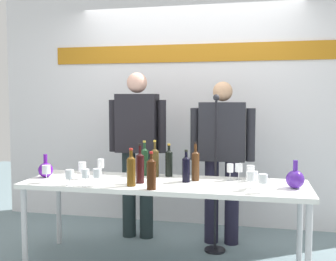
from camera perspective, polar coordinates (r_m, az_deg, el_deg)
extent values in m
cube|color=white|center=(4.73, 2.97, 5.06)|extent=(4.60, 0.10, 3.00)
cube|color=#BB7317|center=(4.70, 2.88, 10.75)|extent=(3.22, 0.01, 0.20)
cube|color=white|center=(3.53, -0.52, -7.52)|extent=(2.43, 0.72, 0.04)
cylinder|color=silver|center=(3.78, -19.41, -12.75)|extent=(0.05, 0.05, 0.70)
cylinder|color=silver|center=(3.28, 19.01, -15.43)|extent=(0.05, 0.05, 0.70)
cylinder|color=silver|center=(4.29, -15.00, -10.56)|extent=(0.05, 0.05, 0.70)
cylinder|color=silver|center=(3.86, 17.92, -12.34)|extent=(0.05, 0.05, 0.70)
sphere|color=#54138D|center=(3.89, -16.72, -5.31)|extent=(0.13, 0.13, 0.13)
cylinder|color=#54138D|center=(3.87, -16.75, -3.84)|extent=(0.03, 0.03, 0.09)
sphere|color=#4A2194|center=(3.42, 17.32, -6.53)|extent=(0.15, 0.15, 0.15)
cylinder|color=#4A2194|center=(3.40, 17.37, -4.74)|extent=(0.04, 0.04, 0.09)
cylinder|color=#1D2829|center=(4.35, -5.46, -8.84)|extent=(0.14, 0.14, 0.90)
cylinder|color=#1D2829|center=(4.30, -3.04, -8.99)|extent=(0.14, 0.14, 0.90)
cube|color=black|center=(4.22, -4.32, 1.03)|extent=(0.42, 0.22, 0.60)
cylinder|color=black|center=(4.30, -7.63, 0.67)|extent=(0.09, 0.09, 0.54)
cylinder|color=black|center=(4.15, -0.89, 0.58)|extent=(0.09, 0.09, 0.54)
sphere|color=#DBA48F|center=(4.21, -4.35, 6.67)|extent=(0.21, 0.21, 0.21)
cylinder|color=black|center=(4.19, 6.10, -9.80)|extent=(0.14, 0.14, 0.84)
cylinder|color=black|center=(4.17, 8.89, -9.89)|extent=(0.14, 0.14, 0.84)
cube|color=#25262D|center=(4.06, 7.59, -0.13)|extent=(0.45, 0.22, 0.57)
cylinder|color=#25262D|center=(4.09, 3.77, -0.47)|extent=(0.09, 0.09, 0.52)
cylinder|color=#25262D|center=(4.05, 11.45, -0.60)|extent=(0.09, 0.09, 0.52)
sphere|color=tan|center=(4.05, 7.65, 5.43)|extent=(0.19, 0.19, 0.19)
cylinder|color=#193A21|center=(3.82, -3.31, -4.52)|extent=(0.07, 0.07, 0.23)
cone|color=#193A21|center=(3.81, -3.31, -2.60)|extent=(0.07, 0.07, 0.03)
cylinder|color=#193A21|center=(3.80, -3.32, -2.23)|extent=(0.02, 0.02, 0.07)
cylinder|color=gold|center=(3.80, -3.32, -1.56)|extent=(0.03, 0.03, 0.02)
cylinder|color=#341707|center=(3.23, -2.34, -6.28)|extent=(0.07, 0.07, 0.22)
cone|color=#341707|center=(3.20, -2.35, -4.09)|extent=(0.07, 0.07, 0.03)
cylinder|color=#341707|center=(3.20, -2.35, -3.78)|extent=(0.02, 0.02, 0.06)
cylinder|color=#B41B18|center=(3.20, -2.35, -3.10)|extent=(0.03, 0.03, 0.02)
cylinder|color=black|center=(3.76, 0.13, -4.74)|extent=(0.07, 0.07, 0.22)
cone|color=black|center=(3.74, 0.13, -2.87)|extent=(0.07, 0.07, 0.03)
cylinder|color=black|center=(3.74, 0.13, -2.57)|extent=(0.02, 0.02, 0.06)
cylinder|color=gold|center=(3.73, 0.13, -1.97)|extent=(0.03, 0.03, 0.02)
cylinder|color=#423415|center=(3.76, -1.86, -4.66)|extent=(0.07, 0.07, 0.24)
cone|color=#423415|center=(3.74, -1.86, -2.68)|extent=(0.07, 0.07, 0.03)
cylinder|color=#423415|center=(3.74, -1.87, -2.24)|extent=(0.02, 0.02, 0.08)
cylinder|color=gold|center=(3.73, -1.87, -1.48)|extent=(0.03, 0.03, 0.02)
cylinder|color=black|center=(3.47, -3.93, -5.43)|extent=(0.07, 0.07, 0.23)
cone|color=black|center=(3.45, -3.94, -3.32)|extent=(0.07, 0.07, 0.03)
cylinder|color=black|center=(3.45, -3.94, -2.81)|extent=(0.02, 0.02, 0.09)
cylinder|color=black|center=(3.44, -3.95, -1.97)|extent=(0.03, 0.03, 0.02)
cylinder|color=#53340C|center=(3.36, -5.17, -5.84)|extent=(0.07, 0.07, 0.23)
cone|color=#53340C|center=(3.34, -5.18, -3.71)|extent=(0.07, 0.07, 0.03)
cylinder|color=#53340C|center=(3.34, -5.19, -3.34)|extent=(0.03, 0.03, 0.07)
cylinder|color=red|center=(3.33, -5.19, -2.62)|extent=(0.03, 0.03, 0.02)
cylinder|color=black|center=(3.51, 2.54, -5.59)|extent=(0.07, 0.07, 0.20)
cone|color=black|center=(3.49, 2.55, -3.77)|extent=(0.07, 0.07, 0.03)
cylinder|color=black|center=(3.49, 2.55, -3.46)|extent=(0.02, 0.02, 0.06)
cylinder|color=black|center=(3.48, 2.55, -2.83)|extent=(0.03, 0.03, 0.02)
cylinder|color=#492912|center=(3.57, 3.85, -5.11)|extent=(0.07, 0.07, 0.24)
cone|color=#492912|center=(3.56, 3.86, -3.01)|extent=(0.07, 0.07, 0.03)
cylinder|color=#492912|center=(3.55, 3.86, -2.54)|extent=(0.02, 0.02, 0.08)
cylinder|color=black|center=(3.55, 3.87, -1.74)|extent=(0.03, 0.03, 0.02)
cylinder|color=white|center=(3.74, -11.86, -6.61)|extent=(0.06, 0.06, 0.00)
cylinder|color=white|center=(3.73, -11.86, -6.10)|extent=(0.01, 0.01, 0.06)
cylinder|color=white|center=(3.72, -11.88, -4.97)|extent=(0.07, 0.07, 0.09)
cylinder|color=white|center=(3.92, -9.34, -6.05)|extent=(0.06, 0.06, 0.00)
cylinder|color=white|center=(3.92, -9.34, -5.60)|extent=(0.01, 0.01, 0.06)
cylinder|color=white|center=(3.90, -9.36, -4.55)|extent=(0.06, 0.06, 0.08)
cylinder|color=white|center=(3.65, -16.60, -6.97)|extent=(0.05, 0.05, 0.00)
cylinder|color=white|center=(3.64, -16.61, -6.37)|extent=(0.01, 0.01, 0.08)
cylinder|color=white|center=(3.63, -16.64, -5.23)|extent=(0.07, 0.07, 0.07)
cylinder|color=white|center=(3.48, -13.57, -7.45)|extent=(0.06, 0.06, 0.00)
cylinder|color=white|center=(3.48, -13.58, -6.98)|extent=(0.01, 0.01, 0.06)
cylinder|color=white|center=(3.47, -13.60, -5.93)|extent=(0.07, 0.07, 0.07)
cylinder|color=white|center=(3.40, -9.82, -7.67)|extent=(0.06, 0.06, 0.00)
cylinder|color=white|center=(3.40, -9.83, -7.06)|extent=(0.01, 0.01, 0.07)
cylinder|color=white|center=(3.38, -9.84, -5.87)|extent=(0.07, 0.07, 0.07)
cylinder|color=white|center=(3.44, -11.42, -7.57)|extent=(0.06, 0.06, 0.00)
cylinder|color=white|center=(3.43, -11.43, -7.01)|extent=(0.01, 0.01, 0.07)
cylinder|color=white|center=(3.42, -11.45, -5.88)|extent=(0.06, 0.06, 0.07)
cylinder|color=white|center=(3.28, 11.42, -8.17)|extent=(0.06, 0.06, 0.00)
cylinder|color=white|center=(3.27, 11.43, -7.50)|extent=(0.01, 0.01, 0.07)
cylinder|color=white|center=(3.26, 11.45, -6.24)|extent=(0.07, 0.07, 0.07)
cylinder|color=white|center=(3.62, 8.64, -6.91)|extent=(0.06, 0.06, 0.00)
cylinder|color=white|center=(3.62, 8.65, -6.33)|extent=(0.01, 0.01, 0.07)
cylinder|color=white|center=(3.60, 8.66, -5.18)|extent=(0.06, 0.06, 0.07)
cylinder|color=white|center=(3.21, 13.09, -8.47)|extent=(0.06, 0.06, 0.00)
cylinder|color=white|center=(3.20, 13.10, -7.80)|extent=(0.01, 0.01, 0.07)
cylinder|color=white|center=(3.19, 13.12, -6.55)|extent=(0.07, 0.07, 0.07)
cylinder|color=white|center=(3.68, 9.82, -6.76)|extent=(0.05, 0.05, 0.00)
cylinder|color=white|center=(3.67, 9.83, -6.22)|extent=(0.01, 0.01, 0.07)
cylinder|color=white|center=(3.66, 9.85, -5.13)|extent=(0.07, 0.07, 0.07)
cylinder|color=white|center=(3.36, 11.91, -7.88)|extent=(0.06, 0.06, 0.00)
cylinder|color=white|center=(3.35, 11.92, -7.36)|extent=(0.01, 0.01, 0.06)
cylinder|color=white|center=(3.34, 11.94, -6.23)|extent=(0.06, 0.06, 0.08)
cylinder|color=white|center=(3.63, 11.43, -6.92)|extent=(0.06, 0.06, 0.00)
cylinder|color=white|center=(3.63, 11.44, -6.37)|extent=(0.01, 0.01, 0.07)
cylinder|color=white|center=(3.61, 11.46, -5.31)|extent=(0.07, 0.07, 0.07)
cylinder|color=black|center=(4.08, 6.56, -16.24)|extent=(0.20, 0.20, 0.02)
cylinder|color=black|center=(3.89, 6.65, -6.46)|extent=(0.02, 0.02, 1.43)
sphere|color=#232328|center=(3.82, 6.75, 4.59)|extent=(0.06, 0.06, 0.06)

